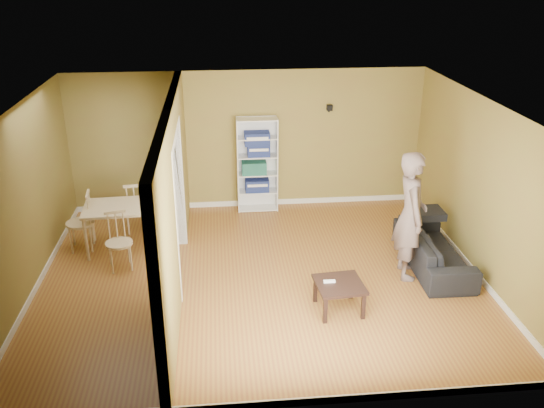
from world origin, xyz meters
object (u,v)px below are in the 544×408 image
Objects in this scene: sofa at (434,244)px; chair_left at (80,221)px; dining_table at (122,210)px; person at (412,205)px; chair_far at (135,206)px; chair_near at (119,242)px; coffee_table at (339,287)px; bookshelf at (257,164)px.

chair_left is (-5.53, 1.10, 0.13)m from sofa.
dining_table is 1.23× the size of chair_left.
chair_far is at bearing 70.40° from person.
chair_near is (-4.81, 0.39, 0.09)m from sofa.
chair_left is at bearing 176.78° from dining_table.
dining_table is at bearing 145.64° from coffee_table.
chair_near is at bearing -137.00° from bookshelf.
chair_left is 1.09× the size of chair_near.
chair_far is (0.80, 0.63, -0.03)m from chair_left.
person is at bearing 35.61° from coffee_table.
chair_left reaches higher than dining_table.
person is at bearing -16.44° from dining_table.
dining_table is at bearing 77.26° from chair_near.
chair_near is at bearing 154.79° from coffee_table.
coffee_table is at bearing -34.36° from dining_table.
chair_near is (0.02, -0.67, -0.23)m from dining_table.
dining_table is at bearing 81.08° from chair_left.
sofa is at bearing -44.47° from bookshelf.
person is 2.31× the size of chair_left.
coffee_table is 0.67× the size of chair_far.
bookshelf is at bearing 46.52° from sofa.
person is 2.52× the size of chair_near.
chair_left is at bearing 80.45° from person.
bookshelf is 1.47× the size of dining_table.
dining_table is 0.71m from chair_far.
sofa is 0.95m from person.
chair_far is at bearing 72.23° from chair_near.
person reaches higher than chair_near.
bookshelf is 1.92× the size of chair_far.
coffee_table is at bearing 128.30° from chair_far.
person is 3.41m from bookshelf.
chair_left is 1.06× the size of chair_far.
dining_table reaches higher than sofa.
chair_far is at bearing 122.47° from chair_left.
dining_table is (-2.28, -1.44, -0.21)m from bookshelf.
bookshelf is 3.71m from coffee_table.
sofa is at bearing -61.65° from person.
chair_left reaches higher than sofa.
sofa is 1.59× the size of dining_table.
coffee_table is 0.63× the size of chair_left.
sofa is 5.64m from chair_left.
dining_table is 0.71m from chair_near.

